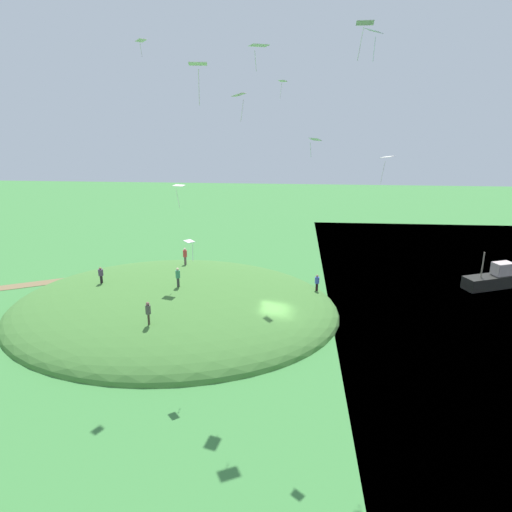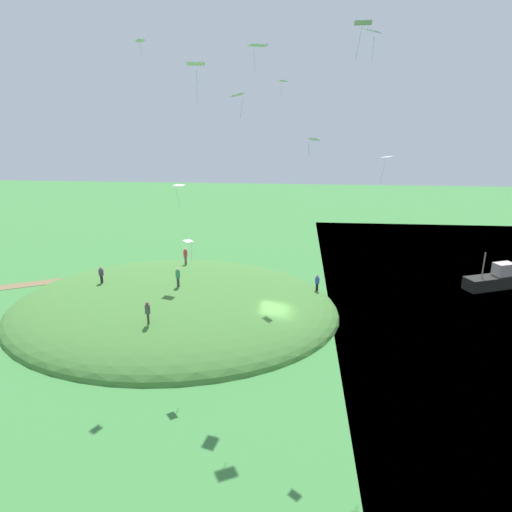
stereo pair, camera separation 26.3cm
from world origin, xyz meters
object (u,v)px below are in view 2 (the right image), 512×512
Objects in this scene: kite_1 at (140,41)px; kite_9 at (283,82)px; kite_4 at (179,187)px; boat_on_lake at (495,280)px; kite_0 at (189,242)px; kite_8 at (372,32)px; person_near_shore at (178,275)px; mooring_post at (329,315)px; kite_3 at (258,46)px; person_on_hilltop at (101,273)px; person_with_child at (148,310)px; kite_5 at (363,25)px; kite_6 at (238,96)px; kite_2 at (387,158)px; person_watching_kites at (317,281)px; kite_10 at (313,140)px; person_walking_path at (185,254)px; kite_7 at (196,66)px.

kite_9 is at bearing -133.12° from kite_1.
boat_on_lake is at bearing -166.81° from kite_4.
kite_8 reaches higher than kite_0.
kite_4 is (31.50, 7.38, 10.58)m from boat_on_lake.
kite_4 is (-0.01, -1.97, 7.59)m from person_near_shore.
kite_1 is 1.34× the size of mooring_post.
kite_3 is at bearing 131.85° from person_near_shore.
person_on_hilltop is at bearing -41.12° from kite_1.
kite_5 is (-14.11, 6.63, 18.67)m from person_with_child.
kite_6 is at bearing -34.95° from kite_3.
kite_3 is (-4.43, -1.34, 11.94)m from kite_0.
kite_2 is at bearing -85.21° from person_on_hilltop.
kite_2 is 1.17× the size of kite_5.
kite_5 is at bearing 149.37° from kite_1.
boat_on_lake is 4.33× the size of person_on_hilltop.
kite_10 is (1.44, 16.13, 14.28)m from person_watching_kites.
kite_1 is (0.34, 5.22, 18.55)m from person_near_shore.
kite_2 is at bearing -167.21° from kite_1.
kite_7 is at bearing 46.38° from person_walking_path.
kite_5 is 2.17× the size of mooring_post.
mooring_post is at bearing -90.95° from kite_5.
kite_3 is at bearing -112.92° from kite_7.
kite_1 is at bearing 12.79° from kite_2.
kite_5 is at bearing -171.39° from kite_7.
person_walking_path is 29.98m from kite_8.
kite_2 is at bearing 95.66° from person_walking_path.
boat_on_lake is at bearing -164.32° from person_near_shore.
kite_5 is (-9.96, 3.51, 12.30)m from kite_0.
person_with_child is 0.92× the size of kite_4.
kite_4 is at bearing 17.12° from kite_9.
person_on_hilltop is 26.22m from kite_7.
kite_0 is 1.25× the size of kite_1.
mooring_post is (-14.55, 7.23, -3.13)m from person_walking_path.
kite_2 is (-4.69, 5.13, 12.24)m from person_watching_kites.
person_on_hilltop is 25.72m from kite_3.
person_watching_kites is 14.07m from kite_2.
boat_on_lake reaches higher than mooring_post.
kite_10 is 20.32m from mooring_post.
kite_7 is (1.25, 7.00, 1.22)m from kite_6.
kite_3 reaches higher than mooring_post.
kite_4 is at bearing -73.98° from kite_0.
person_near_shore is at bearing -4.00° from kite_2.
kite_2 is at bearing -92.69° from person_watching_kites.
kite_9 is (-1.14, -13.21, -1.44)m from kite_3.
kite_7 reaches higher than mooring_post.
person_on_hilltop is 0.95× the size of person_watching_kites.
kite_7 reaches higher than kite_0.
person_with_child is 1.17× the size of kite_9.
kite_4 is 1.12× the size of kite_6.
kite_9 reaches higher than kite_0.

